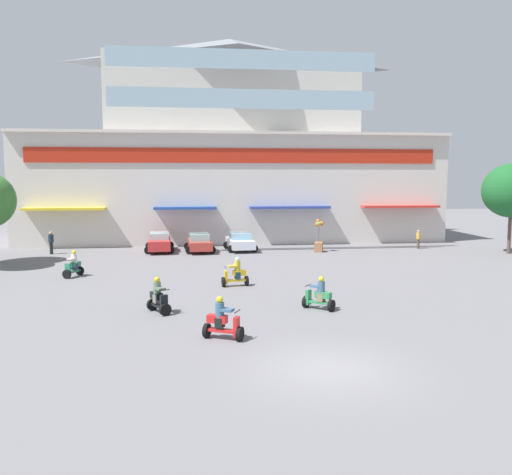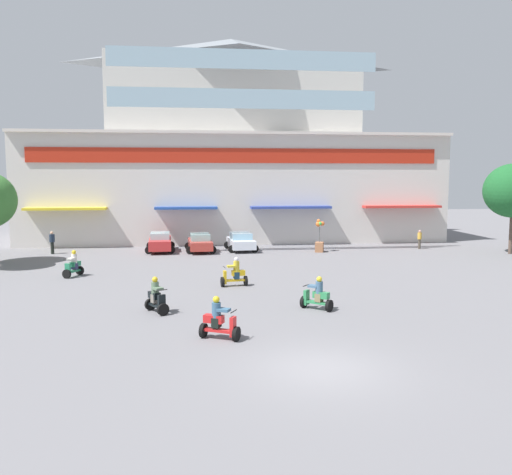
{
  "view_description": "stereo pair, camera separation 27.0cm",
  "coord_description": "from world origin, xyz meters",
  "views": [
    {
      "loc": [
        -4.09,
        -15.53,
        5.8
      ],
      "look_at": [
        0.27,
        19.55,
        1.83
      ],
      "focal_mm": 38.08,
      "sensor_mm": 36.0,
      "label": 1
    },
    {
      "loc": [
        -3.82,
        -15.56,
        5.8
      ],
      "look_at": [
        0.27,
        19.55,
        1.83
      ],
      "focal_mm": 38.08,
      "sensor_mm": 36.0,
      "label": 2
    }
  ],
  "objects": [
    {
      "name": "pedestrian_1",
      "position": [
        14.32,
        26.05,
        0.87
      ],
      "size": [
        0.38,
        0.38,
        1.52
      ],
      "color": "#4E4338",
      "rests_on": "ground"
    },
    {
      "name": "scooter_rider_5",
      "position": [
        1.53,
        7.26,
        0.61
      ],
      "size": [
        1.39,
        1.33,
        1.49
      ],
      "color": "black",
      "rests_on": "ground"
    },
    {
      "name": "colonial_building",
      "position": [
        0.0,
        37.18,
        8.03
      ],
      "size": [
        37.12,
        19.7,
        18.82
      ],
      "color": "silver",
      "rests_on": "ground"
    },
    {
      "name": "balloon_vendor_cart",
      "position": [
        5.9,
        25.29,
        0.88
      ],
      "size": [
        0.86,
        1.05,
        2.53
      ],
      "color": "#9E6744",
      "rests_on": "ground"
    },
    {
      "name": "parked_car_0",
      "position": [
        -6.38,
        26.97,
        0.75
      ],
      "size": [
        2.38,
        4.54,
        1.48
      ],
      "color": "red",
      "rests_on": "ground"
    },
    {
      "name": "parked_car_2",
      "position": [
        -0.09,
        26.72,
        0.72
      ],
      "size": [
        2.56,
        4.1,
        1.42
      ],
      "color": "silver",
      "rests_on": "ground"
    },
    {
      "name": "scooter_rider_0",
      "position": [
        -1.66,
        12.8,
        0.64
      ],
      "size": [
        1.46,
        0.69,
        1.57
      ],
      "color": "black",
      "rests_on": "ground"
    },
    {
      "name": "parked_car_1",
      "position": [
        -3.3,
        26.38,
        0.72
      ],
      "size": [
        2.43,
        4.07,
        1.41
      ],
      "color": "#B2372E",
      "rests_on": "ground"
    },
    {
      "name": "scooter_rider_2",
      "position": [
        -10.79,
        16.68,
        0.64
      ],
      "size": [
        1.04,
        1.48,
        1.54
      ],
      "color": "black",
      "rests_on": "ground"
    },
    {
      "name": "plaza_tree_1",
      "position": [
        19.95,
        22.53,
        4.75
      ],
      "size": [
        4.34,
        4.06,
        6.78
      ],
      "color": "brown",
      "rests_on": "ground"
    },
    {
      "name": "scooter_rider_3",
      "position": [
        -2.94,
        3.4,
        0.65
      ],
      "size": [
        1.51,
        1.11,
        1.57
      ],
      "color": "black",
      "rests_on": "ground"
    },
    {
      "name": "ground_plane",
      "position": [
        0.0,
        13.0,
        0.0
      ],
      "size": [
        128.0,
        128.0,
        0.0
      ],
      "primitive_type": "plane",
      "color": "slate"
    },
    {
      "name": "pedestrian_0",
      "position": [
        -14.39,
        26.5,
        0.97
      ],
      "size": [
        0.5,
        0.5,
        1.71
      ],
      "color": "black",
      "rests_on": "ground"
    },
    {
      "name": "scooter_rider_1",
      "position": [
        -5.42,
        7.51,
        0.65
      ],
      "size": [
        1.11,
        1.39,
        1.56
      ],
      "color": "black",
      "rests_on": "ground"
    }
  ]
}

